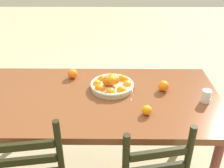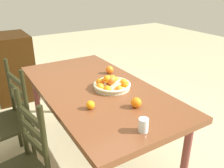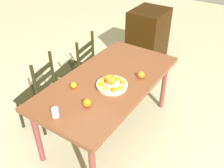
{
  "view_description": "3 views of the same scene",
  "coord_description": "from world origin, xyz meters",
  "views": [
    {
      "loc": [
        -0.12,
        1.59,
        1.77
      ],
      "look_at": [
        -0.1,
        -0.11,
        0.8
      ],
      "focal_mm": 41.89,
      "sensor_mm": 36.0,
      "label": 1
    },
    {
      "loc": [
        -1.7,
        0.87,
        1.63
      ],
      "look_at": [
        -0.1,
        -0.11,
        0.8
      ],
      "focal_mm": 37.75,
      "sensor_mm": 36.0,
      "label": 2
    },
    {
      "loc": [
        -1.88,
        -1.29,
        2.28
      ],
      "look_at": [
        -0.1,
        -0.11,
        0.8
      ],
      "focal_mm": 40.37,
      "sensor_mm": 36.0,
      "label": 3
    }
  ],
  "objects": [
    {
      "name": "drinking_glass",
      "position": [
        -0.75,
        0.06,
        0.81
      ],
      "size": [
        0.06,
        0.06,
        0.09
      ],
      "primitive_type": "cylinder",
      "color": "silver",
      "rests_on": "dining_table"
    },
    {
      "name": "orange_loose_1",
      "position": [
        -0.33,
        0.21,
        0.79
      ],
      "size": [
        0.06,
        0.06,
        0.06
      ],
      "primitive_type": "sphere",
      "color": "orange",
      "rests_on": "dining_table"
    },
    {
      "name": "fruit_bowl",
      "position": [
        -0.1,
        -0.11,
        0.8
      ],
      "size": [
        0.33,
        0.33,
        0.13
      ],
      "color": "beige",
      "rests_on": "dining_table"
    },
    {
      "name": "dining_table",
      "position": [
        0.0,
        0.0,
        0.69
      ],
      "size": [
        1.76,
        0.9,
        0.76
      ],
      "color": "brown",
      "rests_on": "ground"
    },
    {
      "name": "chair_near_window",
      "position": [
        0.34,
        0.74,
        0.46
      ],
      "size": [
        0.5,
        0.5,
        0.98
      ],
      "rotation": [
        0.0,
        0.0,
        3.29
      ],
      "color": "black",
      "rests_on": "ground"
    },
    {
      "name": "orange_loose_2",
      "position": [
        -0.48,
        -0.09,
        0.8
      ],
      "size": [
        0.08,
        0.08,
        0.08
      ],
      "primitive_type": "sphere",
      "color": "orange",
      "rests_on": "dining_table"
    },
    {
      "name": "cabinet",
      "position": [
        1.83,
        0.42,
        0.47
      ],
      "size": [
        0.66,
        0.54,
        0.94
      ],
      "primitive_type": "cube",
      "rotation": [
        0.0,
        0.0,
        0.01
      ],
      "color": "black",
      "rests_on": "ground"
    },
    {
      "name": "ground_plane",
      "position": [
        0.0,
        0.0,
        0.0
      ],
      "size": [
        12.0,
        12.0,
        0.0
      ],
      "primitive_type": "plane",
      "color": "#B9B28A"
    },
    {
      "name": "orange_loose_0",
      "position": [
        0.22,
        -0.28,
        0.8
      ],
      "size": [
        0.08,
        0.08,
        0.08
      ],
      "primitive_type": "sphere",
      "color": "orange",
      "rests_on": "dining_table"
    }
  ]
}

